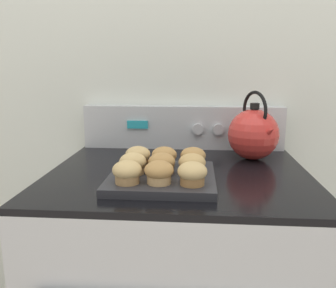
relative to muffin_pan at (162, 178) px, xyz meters
The scene contains 13 objects.
wall_back 0.54m from the muffin_pan, 85.13° to the left, with size 8.00×0.05×2.40m.
control_panel 0.43m from the muffin_pan, 84.19° to the left, with size 0.76×0.07×0.16m.
muffin_pan is the anchor object (origin of this frame).
muffin_r0_c0 0.12m from the muffin_pan, 133.72° to the right, with size 0.07×0.07×0.06m.
muffin_r0_c1 0.09m from the muffin_pan, 89.84° to the right, with size 0.07×0.07×0.06m.
muffin_r0_c2 0.12m from the muffin_pan, 44.68° to the right, with size 0.07×0.07×0.06m.
muffin_r1_c0 0.09m from the muffin_pan, behind, with size 0.07×0.07×0.06m.
muffin_r1_c1 0.04m from the muffin_pan, 111.79° to the left, with size 0.07×0.07×0.06m.
muffin_r1_c2 0.09m from the muffin_pan, ahead, with size 0.07×0.07×0.06m.
muffin_r2_c0 0.12m from the muffin_pan, 134.92° to the left, with size 0.07×0.07×0.06m.
muffin_r2_c1 0.09m from the muffin_pan, 90.84° to the left, with size 0.07×0.07×0.06m.
muffin_r2_c2 0.12m from the muffin_pan, 43.59° to the left, with size 0.07×0.07×0.06m.
tea_kettle 0.40m from the muffin_pan, 43.27° to the left, with size 0.17×0.20×0.23m.
Camera 1 is at (0.05, -0.69, 1.24)m, focal length 38.00 mm.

